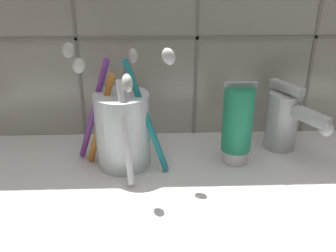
{
  "coord_description": "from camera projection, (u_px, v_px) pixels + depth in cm",
  "views": [
    {
      "loc": [
        -4.84,
        -43.25,
        31.29
      ],
      "look_at": [
        -3.19,
        2.38,
        9.78
      ],
      "focal_mm": 40.0,
      "sensor_mm": 36.0,
      "label": 1
    }
  ],
  "objects": [
    {
      "name": "toothpaste_tube",
      "position": [
        237.0,
        124.0,
        0.55
      ],
      "size": [
        4.61,
        4.4,
        12.68
      ],
      "color": "white",
      "rests_on": "sink_counter"
    },
    {
      "name": "sink_counter",
      "position": [
        191.0,
        190.0,
        0.52
      ],
      "size": [
        76.06,
        32.87,
        2.0
      ],
      "primitive_type": "cube",
      "color": "white",
      "rests_on": "ground"
    },
    {
      "name": "toothbrush_cup",
      "position": [
        122.0,
        127.0,
        0.54
      ],
      "size": [
        16.14,
        12.84,
        18.46
      ],
      "color": "silver",
      "rests_on": "sink_counter"
    },
    {
      "name": "sink_faucet",
      "position": [
        286.0,
        119.0,
        0.59
      ],
      "size": [
        7.4,
        10.95,
        10.84
      ],
      "rotation": [
        0.0,
        0.0,
        -1.06
      ],
      "color": "silver",
      "rests_on": "sink_counter"
    }
  ]
}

